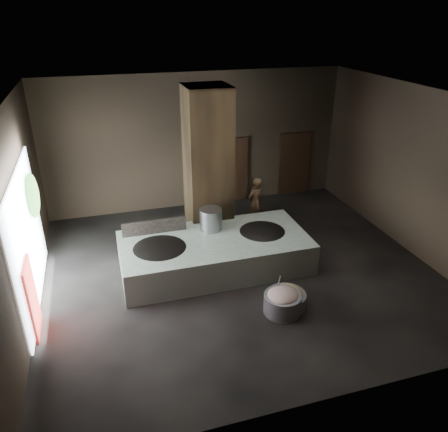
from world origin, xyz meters
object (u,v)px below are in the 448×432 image
object	(u,v)px
wok_right	(262,234)
veg_basin	(286,300)
wok_left	(160,251)
hearth_platform	(215,253)
meat_basin	(282,304)
cook	(255,203)
stock_pot	(211,220)

from	to	relation	value
wok_right	veg_basin	world-z (taller)	wok_right
wok_left	wok_right	distance (m)	2.80
wok_right	hearth_platform	bearing A→B (deg)	-177.88
hearth_platform	meat_basin	size ratio (longest dim) A/B	5.75
cook	veg_basin	distance (m)	4.20
hearth_platform	wok_left	bearing A→B (deg)	-177.89
stock_pot	cook	xyz separation A→B (m)	(1.80, 1.41, -0.32)
hearth_platform	stock_pot	world-z (taller)	stock_pot
hearth_platform	veg_basin	xyz separation A→B (m)	(1.13, -2.13, -0.26)
stock_pot	veg_basin	distance (m)	3.04
cook	hearth_platform	bearing A→B (deg)	20.44
stock_pot	meat_basin	bearing A→B (deg)	-72.49
veg_basin	hearth_platform	bearing A→B (deg)	118.00
meat_basin	hearth_platform	bearing A→B (deg)	112.41
stock_pot	hearth_platform	bearing A→B (deg)	-95.19
hearth_platform	veg_basin	size ratio (longest dim) A/B	5.33
veg_basin	cook	bearing A→B (deg)	79.99
cook	wok_left	bearing A→B (deg)	5.15
wok_left	cook	world-z (taller)	cook
stock_pot	cook	size ratio (longest dim) A/B	0.39
wok_left	meat_basin	size ratio (longest dim) A/B	1.81
hearth_platform	wok_right	bearing A→B (deg)	2.25
wok_right	meat_basin	bearing A→B (deg)	-99.59
wok_left	stock_pot	distance (m)	1.66
wok_left	wok_right	bearing A→B (deg)	2.05
wok_left	stock_pot	bearing A→B (deg)	21.80
veg_basin	wok_right	bearing A→B (deg)	84.24
cook	meat_basin	bearing A→B (deg)	51.93
cook	meat_basin	world-z (taller)	cook
hearth_platform	meat_basin	distance (m)	2.50
meat_basin	wok_right	bearing A→B (deg)	80.41
cook	meat_basin	distance (m)	4.40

